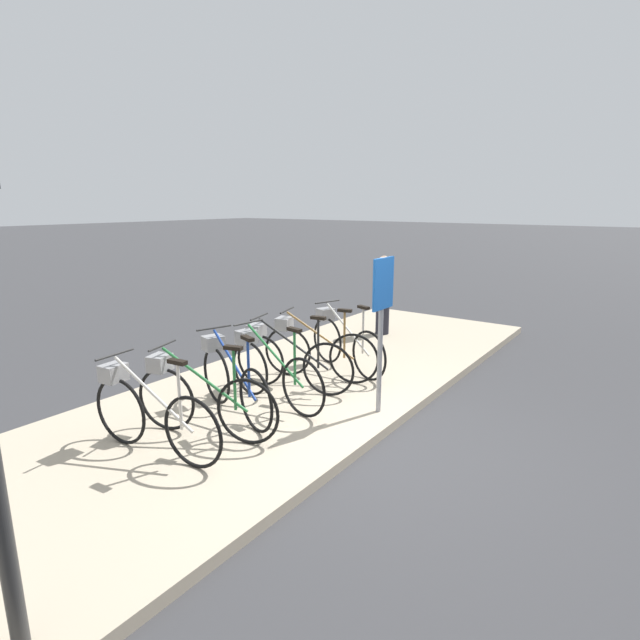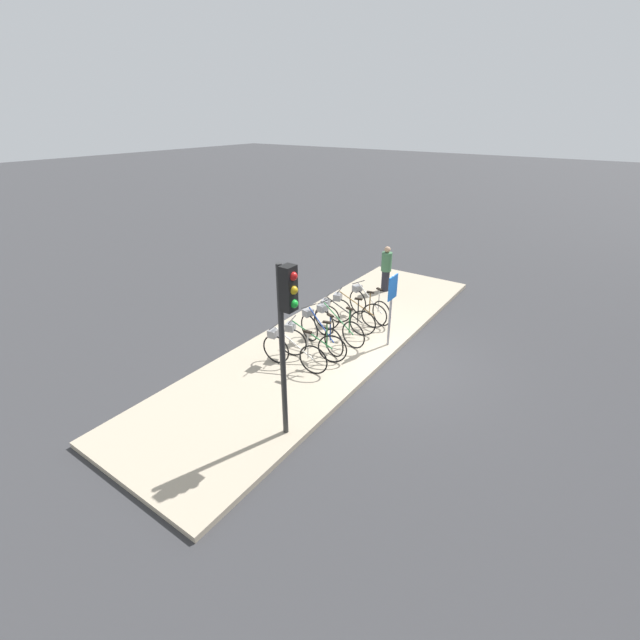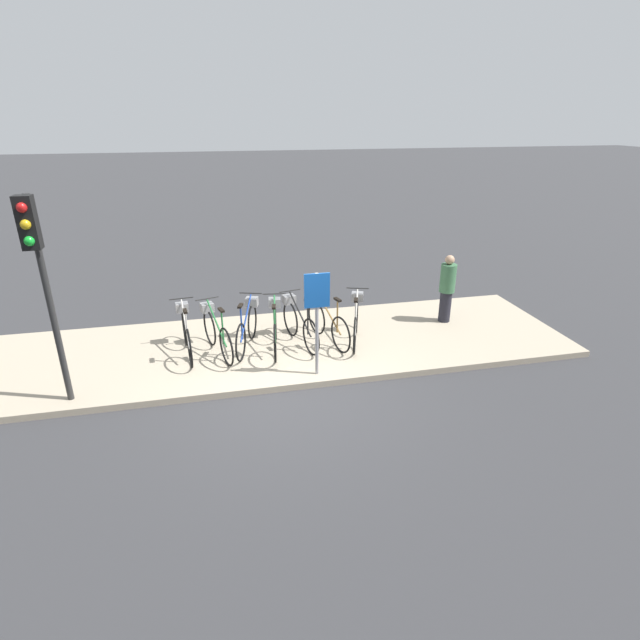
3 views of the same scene
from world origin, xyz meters
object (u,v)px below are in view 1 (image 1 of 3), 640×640
Objects in this scene: parked_bicycle_2 at (231,378)px; sign_post at (382,309)px; parked_bicycle_0 at (148,411)px; pedestrian at (383,294)px; parked_bicycle_5 at (314,348)px; parked_bicycle_6 at (343,340)px; parked_bicycle_4 at (287,357)px; parked_bicycle_3 at (270,369)px; parked_bicycle_1 at (198,396)px.

sign_post reaches higher than parked_bicycle_2.
pedestrian reaches higher than parked_bicycle_0.
parked_bicycle_5 is 0.90× the size of sign_post.
parked_bicycle_5 is 0.61m from parked_bicycle_6.
parked_bicycle_5 is at bearing 169.88° from parked_bicycle_6.
parked_bicycle_4 is 1.01× the size of parked_bicycle_5.
sign_post is (0.08, -1.38, 0.83)m from parked_bicycle_4.
sign_post is (2.28, -1.39, 0.83)m from parked_bicycle_0.
parked_bicycle_5 is at bearing -171.05° from pedestrian.
pedestrian is (2.24, 0.55, 0.33)m from parked_bicycle_6.
parked_bicycle_0 and parked_bicycle_2 have the same top height.
parked_bicycle_2 is 0.97× the size of parked_bicycle_3.
parked_bicycle_1 is 5.07m from pedestrian.
sign_post reaches higher than parked_bicycle_6.
parked_bicycle_0 and parked_bicycle_3 have the same top height.
parked_bicycle_2 is at bearing -175.12° from pedestrian.
parked_bicycle_4 is (1.64, 0.10, 0.00)m from parked_bicycle_1.
parked_bicycle_1 is 0.64m from parked_bicycle_2.
parked_bicycle_1 is 1.01× the size of parked_bicycle_2.
parked_bicycle_2 is (0.62, 0.13, 0.00)m from parked_bicycle_1.
parked_bicycle_1 and parked_bicycle_2 have the same top height.
sign_post is at bearing -31.32° from parked_bicycle_0.
parked_bicycle_6 is (2.18, -0.18, 0.00)m from parked_bicycle_2.
parked_bicycle_4 is at bearing 172.96° from parked_bicycle_6.
parked_bicycle_6 is (1.66, -0.02, 0.00)m from parked_bicycle_3.
parked_bicycle_0 is at bearing -175.84° from pedestrian.
sign_post reaches higher than pedestrian.
parked_bicycle_0 is 2.76m from parked_bicycle_5.
parked_bicycle_6 is 0.88× the size of sign_post.
parked_bicycle_5 is (2.76, -0.04, 0.00)m from parked_bicycle_0.
parked_bicycle_3 is at bearing -1.33° from parked_bicycle_1.
parked_bicycle_3 is 0.51m from parked_bicycle_4.
parked_bicycle_5 and parked_bicycle_6 have the same top height.
sign_post is at bearing -131.20° from parked_bicycle_6.
parked_bicycle_0 is at bearing 179.92° from parked_bicycle_4.
pedestrian is (5.60, 0.41, 0.33)m from parked_bicycle_0.
parked_bicycle_2 is at bearing 178.10° from parked_bicycle_4.
parked_bicycle_4 is 0.56m from parked_bicycle_5.
parked_bicycle_3 is 1.66m from parked_bicycle_6.
sign_post is at bearing -109.67° from parked_bicycle_5.
parked_bicycle_2 is 1.02m from parked_bicycle_4.
sign_post is (0.57, -1.26, 0.83)m from parked_bicycle_3.
sign_post reaches higher than parked_bicycle_4.
parked_bicycle_1 is 1.00× the size of parked_bicycle_5.
pedestrian is at bearing 4.88° from parked_bicycle_2.
parked_bicycle_6 is 1.84m from sign_post.
pedestrian reaches higher than parked_bicycle_1.
parked_bicycle_0 is 1.04× the size of parked_bicycle_6.
parked_bicycle_2 and parked_bicycle_6 have the same top height.
parked_bicycle_4 and parked_bicycle_5 have the same top height.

